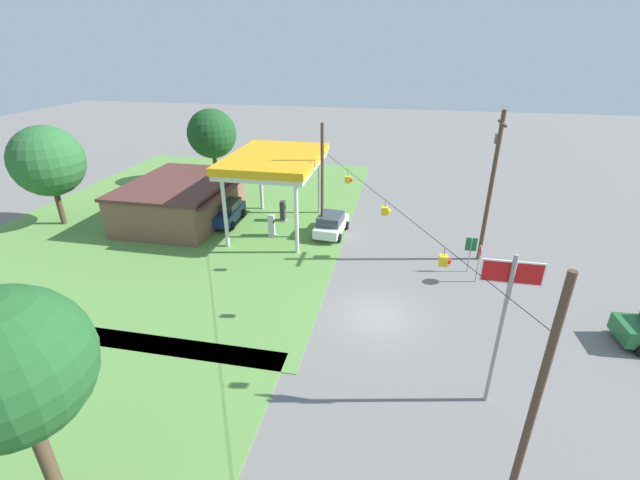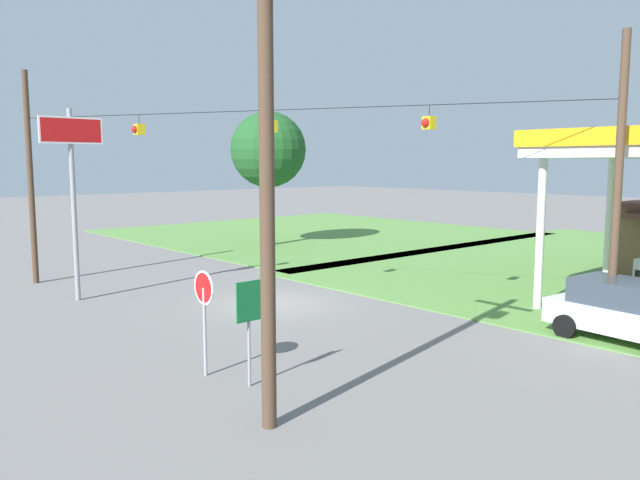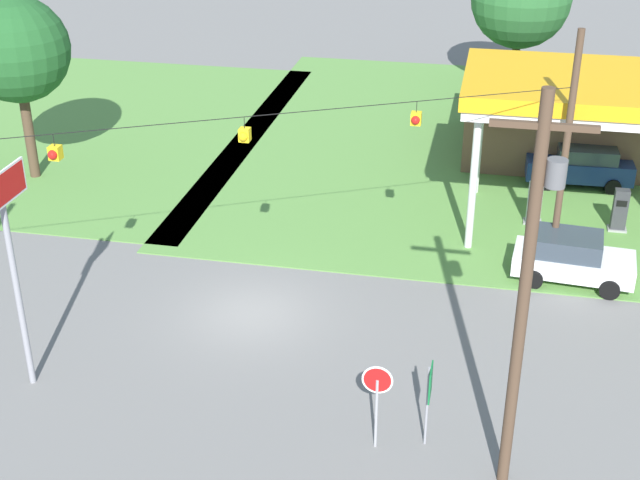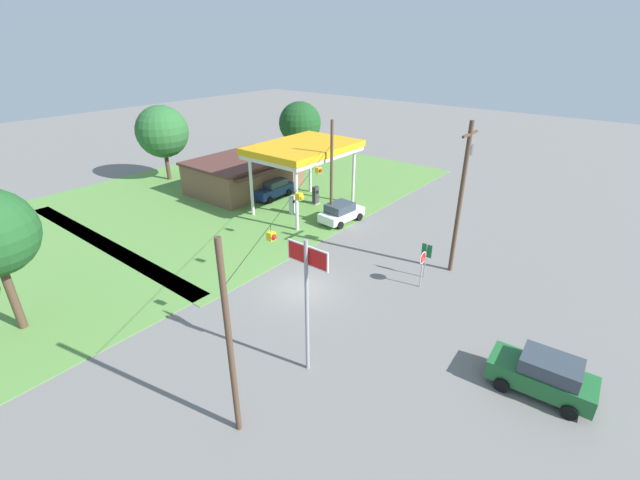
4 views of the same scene
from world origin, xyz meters
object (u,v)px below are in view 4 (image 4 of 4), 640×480
at_px(fuel_pump_far, 316,196).
at_px(route_sign, 426,254).
at_px(gas_station_store, 245,174).
at_px(tree_far_back, 300,123).
at_px(gas_station_canopy, 304,150).
at_px(fuel_pump_near, 293,205).
at_px(stop_sign_overhead, 307,282).
at_px(car_at_pumps_front, 341,212).
at_px(car_on_crossroad, 543,375).
at_px(tree_behind_station, 162,132).
at_px(car_at_pumps_rear, 273,189).
at_px(stop_sign_roadside, 423,262).
at_px(utility_pole_main, 462,192).

distance_m(fuel_pump_far, route_sign, 15.49).
relative_size(gas_station_store, tree_far_back, 1.39).
distance_m(gas_station_canopy, fuel_pump_near, 4.94).
xyz_separation_m(gas_station_canopy, stop_sign_overhead, (-15.81, -13.77, -0.67)).
bearing_deg(car_at_pumps_front, car_on_crossroad, -113.77).
xyz_separation_m(route_sign, tree_behind_station, (1.83, 31.83, 3.56)).
relative_size(fuel_pump_far, car_at_pumps_front, 0.41).
height_order(gas_station_canopy, car_at_pumps_front, gas_station_canopy).
xyz_separation_m(gas_station_canopy, fuel_pump_near, (-1.61, -0.00, -4.67)).
xyz_separation_m(fuel_pump_near, car_on_crossroad, (-8.89, -22.89, 0.16)).
xyz_separation_m(gas_station_store, car_on_crossroad, (-10.87, -31.31, -0.68)).
height_order(fuel_pump_near, tree_far_back, tree_far_back).
bearing_deg(car_at_pumps_rear, stop_sign_roadside, 69.96).
relative_size(car_at_pumps_rear, route_sign, 1.89).
bearing_deg(car_on_crossroad, car_at_pumps_front, -32.40).
height_order(fuel_pump_far, car_at_pumps_front, car_at_pumps_front).
xyz_separation_m(car_at_pumps_front, tree_behind_station, (-2.22, 22.04, 4.38)).
bearing_deg(fuel_pump_far, route_sign, -113.04).
relative_size(car_on_crossroad, route_sign, 1.87).
bearing_deg(fuel_pump_near, route_sign, -101.25).
distance_m(fuel_pump_near, fuel_pump_far, 3.22).
height_order(gas_station_store, car_on_crossroad, gas_station_store).
bearing_deg(fuel_pump_near, car_at_pumps_front, -74.64).
height_order(car_at_pumps_front, stop_sign_overhead, stop_sign_overhead).
relative_size(fuel_pump_near, car_at_pumps_front, 0.41).
relative_size(fuel_pump_near, stop_sign_overhead, 0.25).
bearing_deg(gas_station_store, gas_station_canopy, -92.50).
xyz_separation_m(car_at_pumps_rear, utility_pole_main, (-2.79, -19.66, 4.68)).
xyz_separation_m(car_at_pumps_front, route_sign, (-4.05, -9.79, 0.82)).
bearing_deg(utility_pole_main, car_at_pumps_front, 79.39).
xyz_separation_m(fuel_pump_near, car_at_pumps_front, (1.22, -4.44, 0.07)).
relative_size(stop_sign_roadside, tree_behind_station, 0.31).
height_order(gas_station_canopy, route_sign, gas_station_canopy).
distance_m(gas_station_store, utility_pole_main, 24.11).
relative_size(stop_sign_roadside, stop_sign_overhead, 0.36).
height_order(gas_station_canopy, tree_behind_station, tree_behind_station).
distance_m(tree_behind_station, tree_far_back, 15.63).
bearing_deg(tree_far_back, gas_station_store, -170.87).
bearing_deg(car_on_crossroad, gas_station_canopy, -28.32).
bearing_deg(car_on_crossroad, fuel_pump_far, -31.56).
bearing_deg(route_sign, fuel_pump_near, 78.75).
relative_size(gas_station_canopy, tree_far_back, 1.24).
bearing_deg(car_on_crossroad, fuel_pump_near, -24.90).
height_order(gas_station_canopy, stop_sign_overhead, stop_sign_overhead).
height_order(car_on_crossroad, tree_far_back, tree_far_back).
distance_m(fuel_pump_far, tree_far_back, 14.53).
relative_size(gas_station_store, stop_sign_roadside, 4.20).
relative_size(fuel_pump_far, car_on_crossroad, 0.39).
bearing_deg(car_at_pumps_rear, stop_sign_overhead, 46.13).
xyz_separation_m(car_on_crossroad, tree_far_back, (21.62, 33.04, 4.06)).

